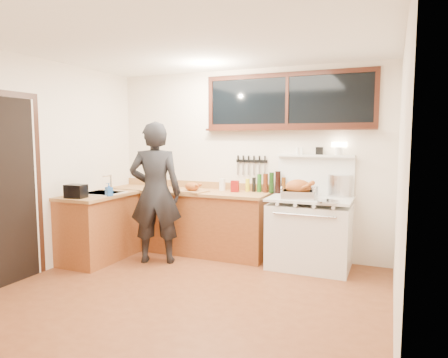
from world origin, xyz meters
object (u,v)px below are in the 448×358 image
at_px(cutting_board, 192,188).
at_px(roast_turkey, 298,190).
at_px(vintage_stove, 310,231).
at_px(man, 155,193).

xyz_separation_m(cutting_board, roast_turkey, (1.49, -0.02, 0.05)).
bearing_deg(cutting_board, vintage_stove, 4.62).
distance_m(vintage_stove, roast_turkey, 0.57).
height_order(vintage_stove, cutting_board, vintage_stove).
bearing_deg(man, vintage_stove, 16.85).
height_order(man, roast_turkey, man).
bearing_deg(cutting_board, man, -124.40).
relative_size(man, roast_turkey, 4.16).
relative_size(vintage_stove, man, 0.86).
bearing_deg(roast_turkey, vintage_stove, 49.41).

